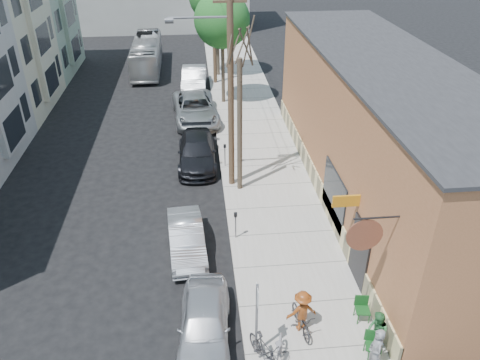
{
  "coord_description": "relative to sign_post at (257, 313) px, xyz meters",
  "views": [
    {
      "loc": [
        0.9,
        -13.61,
        12.18
      ],
      "look_at": [
        2.67,
        4.31,
        1.5
      ],
      "focal_mm": 35.0,
      "sensor_mm": 36.0,
      "label": 1
    }
  ],
  "objects": [
    {
      "name": "car_3",
      "position": [
        -1.55,
        18.6,
        -1.02
      ],
      "size": [
        3.16,
        6.02,
        1.62
      ],
      "primitive_type": "imported",
      "rotation": [
        0.0,
        0.0,
        0.08
      ],
      "color": "#95999C",
      "rests_on": "ground"
    },
    {
      "name": "tree_leafy_mid",
      "position": [
        0.45,
        21.44,
        3.85
      ],
      "size": [
        3.64,
        3.64,
        7.37
      ],
      "color": "#44392C",
      "rests_on": "sidewalk"
    },
    {
      "name": "sidewalk",
      "position": [
        1.9,
        14.92,
        -1.76
      ],
      "size": [
        4.5,
        58.0,
        0.15
      ],
      "primitive_type": "cube",
      "color": "#A9A59D",
      "rests_on": "ground"
    },
    {
      "name": "parking_meter_far",
      "position": [
        -0.1,
        12.08,
        -0.85
      ],
      "size": [
        0.14,
        0.14,
        1.24
      ],
      "color": "slate",
      "rests_on": "sidewalk"
    },
    {
      "name": "patron_green",
      "position": [
        3.66,
        -0.29,
        -0.91
      ],
      "size": [
        0.58,
        0.75,
        1.54
      ],
      "primitive_type": "imported",
      "rotation": [
        0.0,
        0.0,
        -1.57
      ],
      "color": "#2C6F3A",
      "rests_on": "sidewalk"
    },
    {
      "name": "parking_meter_near",
      "position": [
        -0.1,
        5.83,
        -0.85
      ],
      "size": [
        0.14,
        0.14,
        1.24
      ],
      "color": "slate",
      "rests_on": "sidewalk"
    },
    {
      "name": "tree_bare",
      "position": [
        0.45,
        9.75,
        1.53
      ],
      "size": [
        0.24,
        0.24,
        6.42
      ],
      "color": "#44392C",
      "rests_on": "sidewalk"
    },
    {
      "name": "car_4",
      "position": [
        -1.55,
        24.51,
        -1.01
      ],
      "size": [
        1.96,
        5.07,
        1.65
      ],
      "primitive_type": "imported",
      "rotation": [
        0.0,
        0.0,
        -0.04
      ],
      "color": "#B0B2B8",
      "rests_on": "ground"
    },
    {
      "name": "car_2",
      "position": [
        -1.55,
        12.73,
        -1.12
      ],
      "size": [
        2.07,
        4.96,
        1.43
      ],
      "primitive_type": "imported",
      "rotation": [
        0.0,
        0.0,
        -0.01
      ],
      "color": "black",
      "rests_on": "ground"
    },
    {
      "name": "bus",
      "position": [
        -5.41,
        29.92,
        -0.54
      ],
      "size": [
        2.28,
        9.29,
        2.58
      ],
      "primitive_type": "imported",
      "rotation": [
        0.0,
        0.0,
        0.01
      ],
      "color": "silver",
      "rests_on": "ground"
    },
    {
      "name": "utility_pole_near",
      "position": [
        0.04,
        10.25,
        3.58
      ],
      "size": [
        3.57,
        0.28,
        10.0
      ],
      "color": "#503A28",
      "rests_on": "sidewalk"
    },
    {
      "name": "patio_chair_b",
      "position": [
        3.54,
        -0.49,
        -1.24
      ],
      "size": [
        0.63,
        0.63,
        0.88
      ],
      "primitive_type": null,
      "rotation": [
        0.0,
        0.0,
        -0.31
      ],
      "color": "#14471A",
      "rests_on": "sidewalk"
    },
    {
      "name": "sign_post",
      "position": [
        0.0,
        0.0,
        0.0
      ],
      "size": [
        0.07,
        0.45,
        2.8
      ],
      "color": "slate",
      "rests_on": "sidewalk"
    },
    {
      "name": "patron_grey",
      "position": [
        3.36,
        -1.01,
        -0.84
      ],
      "size": [
        0.47,
        0.65,
        1.68
      ],
      "primitive_type": "imported",
      "rotation": [
        0.0,
        0.0,
        -1.68
      ],
      "color": "slate",
      "rests_on": "sidewalk"
    },
    {
      "name": "cafe_building",
      "position": [
        6.64,
        8.91,
        1.47
      ],
      "size": [
        6.6,
        20.2,
        6.61
      ],
      "color": "#A1623C",
      "rests_on": "ground"
    },
    {
      "name": "cyclist_bike",
      "position": [
        1.58,
        0.79,
        -1.26
      ],
      "size": [
        0.78,
        1.67,
        0.85
      ],
      "primitive_type": "imported",
      "rotation": [
        0.0,
        0.0,
        0.14
      ],
      "color": "black",
      "rests_on": "sidewalk"
    },
    {
      "name": "cyclist",
      "position": [
        1.58,
        0.79,
        -0.91
      ],
      "size": [
        1.07,
        0.7,
        1.55
      ],
      "primitive_type": "imported",
      "rotation": [
        0.0,
        0.0,
        3.27
      ],
      "color": "brown",
      "rests_on": "sidewalk"
    },
    {
      "name": "car_0",
      "position": [
        -1.55,
        0.84,
        -1.14
      ],
      "size": [
        1.9,
        4.16,
        1.38
      ],
      "primitive_type": "imported",
      "rotation": [
        0.0,
        0.0,
        -0.07
      ],
      "color": "#B7B9C0",
      "rests_on": "ground"
    },
    {
      "name": "utility_pole_far",
      "position": [
        0.1,
        25.62,
        3.51
      ],
      "size": [
        1.8,
        0.28,
        10.0
      ],
      "color": "#503A28",
      "rests_on": "sidewalk"
    },
    {
      "name": "ground",
      "position": [
        -2.35,
        3.92,
        -1.83
      ],
      "size": [
        120.0,
        120.0,
        0.0
      ],
      "primitive_type": "plane",
      "color": "black"
    },
    {
      "name": "car_1",
      "position": [
        -2.12,
        5.32,
        -1.19
      ],
      "size": [
        1.67,
        4.0,
        1.29
      ],
      "primitive_type": "imported",
      "rotation": [
        0.0,
        0.0,
        0.08
      ],
      "color": "#B7B8BF",
      "rests_on": "ground"
    },
    {
      "name": "parked_bike_b",
      "position": [
        0.57,
        -0.7,
        -1.16
      ],
      "size": [
        1.21,
        2.12,
        1.05
      ],
      "primitive_type": "imported",
      "rotation": [
        0.0,
        0.0,
        -0.27
      ],
      "color": "slate",
      "rests_on": "sidewalk"
    },
    {
      "name": "parked_bike_a",
      "position": [
        0.2,
        -0.46,
        -1.15
      ],
      "size": [
        1.17,
        1.81,
        1.06
      ],
      "primitive_type": "imported",
      "rotation": [
        0.0,
        0.0,
        0.42
      ],
      "color": "black",
      "rests_on": "sidewalk"
    },
    {
      "name": "patio_chair_a",
      "position": [
        3.68,
        0.96,
        -1.24
      ],
      "size": [
        0.57,
        0.57,
        0.88
      ],
      "primitive_type": null,
      "rotation": [
        0.0,
        0.0,
        -0.15
      ],
      "color": "#14471A",
      "rests_on": "sidewalk"
    }
  ]
}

